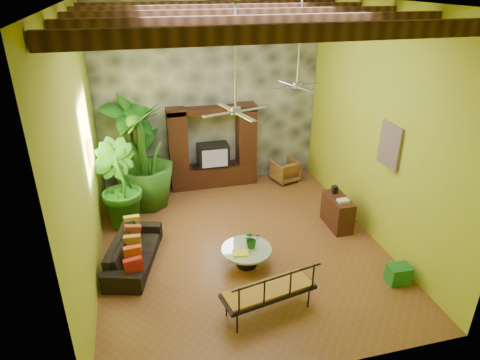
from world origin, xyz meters
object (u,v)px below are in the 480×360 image
object	(u,v)px
entertainment_center	(213,153)
tall_plant_c	(143,157)
sofa	(134,251)
iron_bench	(270,290)
wicker_armchair	(285,171)
green_bin	(398,274)
tall_plant_b	(118,185)
ceiling_fan_back	(298,76)
tall_plant_a	(134,144)
coffee_table	(247,254)
ceiling_fan_front	(236,100)
side_console	(337,212)

from	to	relation	value
entertainment_center	tall_plant_c	xyz separation A→B (m)	(-1.89, -0.73, 0.37)
sofa	tall_plant_c	distance (m)	2.75
iron_bench	wicker_armchair	bearing A→B (deg)	56.25
wicker_armchair	green_bin	size ratio (longest dim) A/B	1.63
entertainment_center	tall_plant_b	xyz separation A→B (m)	(-2.53, -1.60, 0.08)
iron_bench	sofa	bearing A→B (deg)	125.56
ceiling_fan_back	tall_plant_a	world-z (taller)	ceiling_fan_back
tall_plant_b	coffee_table	size ratio (longest dim) A/B	2.04
ceiling_fan_front	ceiling_fan_back	world-z (taller)	same
entertainment_center	tall_plant_b	world-z (taller)	entertainment_center
ceiling_fan_front	green_bin	bearing A→B (deg)	-29.06
ceiling_fan_front	tall_plant_a	size ratio (longest dim) A/B	0.65
ceiling_fan_back	sofa	world-z (taller)	ceiling_fan_back
entertainment_center	wicker_armchair	size ratio (longest dim) A/B	3.48
tall_plant_a	side_console	size ratio (longest dim) A/B	3.02
wicker_armchair	side_console	size ratio (longest dim) A/B	0.73
ceiling_fan_back	ceiling_fan_front	bearing A→B (deg)	-138.37
tall_plant_a	green_bin	xyz separation A→B (m)	(4.75, -5.13, -1.25)
tall_plant_c	green_bin	size ratio (longest dim) A/B	6.29
ceiling_fan_back	coffee_table	bearing A→B (deg)	-130.76
tall_plant_a	iron_bench	distance (m)	5.81
ceiling_fan_front	tall_plant_c	world-z (taller)	ceiling_fan_front
ceiling_fan_front	iron_bench	distance (m)	3.40
entertainment_center	tall_plant_a	size ratio (longest dim) A/B	0.84
ceiling_fan_back	tall_plant_b	world-z (taller)	ceiling_fan_back
side_console	green_bin	distance (m)	2.22
tall_plant_b	tall_plant_c	size ratio (longest dim) A/B	0.79
tall_plant_b	ceiling_fan_front	bearing A→B (deg)	-39.68
ceiling_fan_front	coffee_table	xyz separation A→B (m)	(0.14, -0.33, -3.15)
side_console	ceiling_fan_front	bearing A→B (deg)	-166.44
coffee_table	ceiling_fan_back	bearing A→B (deg)	49.24
iron_bench	ceiling_fan_front	bearing A→B (deg)	83.36
tall_plant_a	green_bin	distance (m)	7.10
green_bin	wicker_armchair	bearing A→B (deg)	97.03
ceiling_fan_back	tall_plant_c	distance (m)	4.23
tall_plant_a	entertainment_center	bearing A→B (deg)	-0.37
entertainment_center	wicker_armchair	bearing A→B (deg)	-7.02
sofa	tall_plant_b	world-z (taller)	tall_plant_b
tall_plant_c	coffee_table	size ratio (longest dim) A/B	2.60
coffee_table	side_console	distance (m)	2.65
coffee_table	green_bin	world-z (taller)	coffee_table
tall_plant_a	tall_plant_b	xyz separation A→B (m)	(-0.44, -1.61, -0.39)
sofa	iron_bench	size ratio (longest dim) A/B	1.16
ceiling_fan_front	iron_bench	bearing A→B (deg)	-85.27
tall_plant_a	iron_bench	xyz separation A→B (m)	(2.05, -5.36, -0.90)
wicker_armchair	tall_plant_a	xyz separation A→B (m)	(-4.15, 0.27, 1.12)
wicker_armchair	tall_plant_c	bearing A→B (deg)	-9.12
sofa	entertainment_center	bearing A→B (deg)	-19.44
tall_plant_b	iron_bench	size ratio (longest dim) A/B	1.20
entertainment_center	coffee_table	size ratio (longest dim) A/B	2.35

